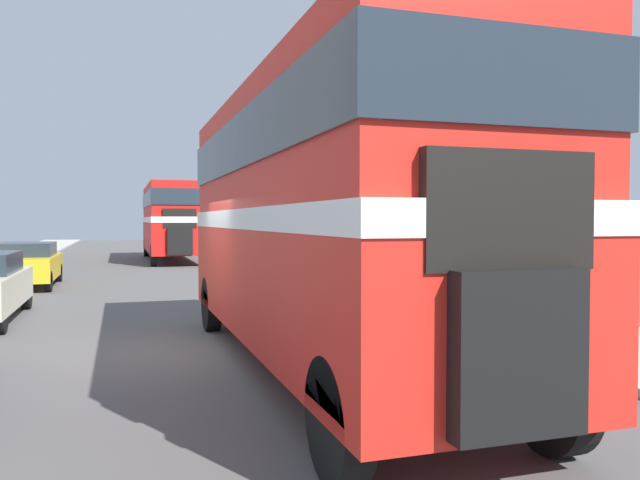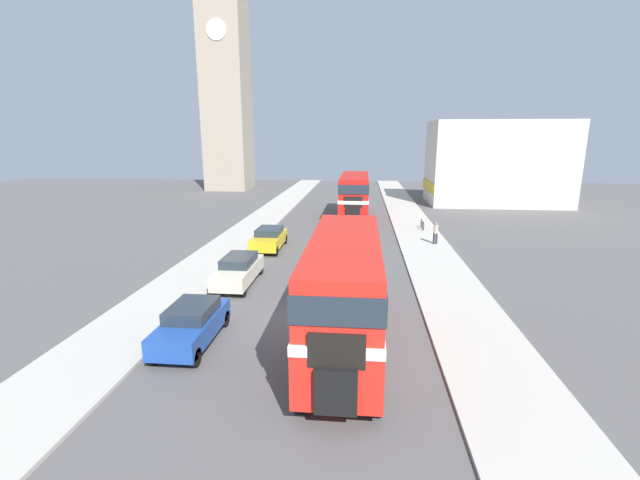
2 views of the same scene
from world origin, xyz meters
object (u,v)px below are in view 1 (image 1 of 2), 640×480
object	(u,v)px
double_decker_bus	(320,205)
bicycle_on_pavement	(298,255)
pedestrian_walking	(337,248)
car_parked_far	(27,264)
bus_distant	(171,216)

from	to	relation	value
double_decker_bus	bicycle_on_pavement	bearing A→B (deg)	75.08
double_decker_bus	pedestrian_walking	size ratio (longest dim) A/B	6.07
car_parked_far	bicycle_on_pavement	distance (m)	13.34
bus_distant	car_parked_far	world-z (taller)	bus_distant
double_decker_bus	car_parked_far	distance (m)	14.79
bus_distant	pedestrian_walking	bearing A→B (deg)	-59.99
car_parked_far	bus_distant	bearing A→B (deg)	65.86
car_parked_far	bicycle_on_pavement	bearing A→B (deg)	32.85
car_parked_far	bicycle_on_pavement	xyz separation A→B (m)	(11.20, 7.23, -0.27)
double_decker_bus	bicycle_on_pavement	distance (m)	21.61
bus_distant	bicycle_on_pavement	size ratio (longest dim) A/B	5.97
bus_distant	bicycle_on_pavement	bearing A→B (deg)	-41.82
double_decker_bus	pedestrian_walking	distance (m)	16.76
bus_distant	car_parked_far	bearing A→B (deg)	-114.14
double_decker_bus	bicycle_on_pavement	size ratio (longest dim) A/B	5.42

